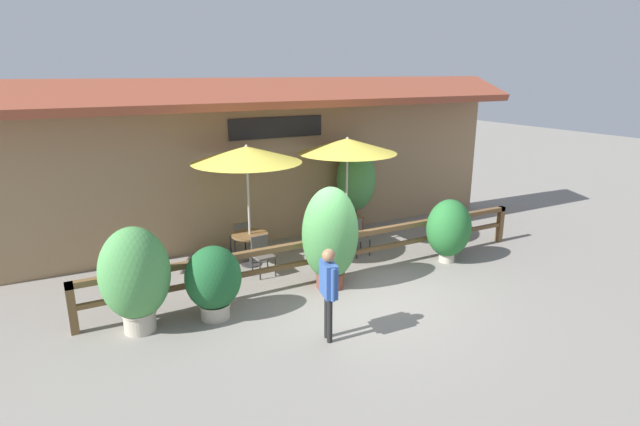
{
  "coord_description": "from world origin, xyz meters",
  "views": [
    {
      "loc": [
        -5.09,
        -7.78,
        4.38
      ],
      "look_at": [
        0.0,
        1.61,
        1.34
      ],
      "focal_mm": 28.0,
      "sensor_mm": 36.0,
      "label": 1
    }
  ],
  "objects_px": {
    "chair_middle_wallside": "(335,221)",
    "potted_plant_entrance_palm": "(330,236)",
    "patio_umbrella_middle": "(347,146)",
    "dining_table_near": "(250,240)",
    "dining_table_middle": "(346,223)",
    "potted_plant_small_flowering": "(213,280)",
    "potted_plant_corner_fern": "(356,181)",
    "pedestrian": "(328,283)",
    "potted_plant_broad_leaf": "(135,276)",
    "patio_umbrella_near": "(247,155)",
    "chair_middle_streetside": "(358,235)",
    "chair_near_wallside": "(241,237)",
    "potted_plant_tall_tropical": "(449,229)",
    "chair_near_streetside": "(262,253)"
  },
  "relations": [
    {
      "from": "potted_plant_broad_leaf",
      "to": "pedestrian",
      "type": "xyz_separation_m",
      "value": [
        2.74,
        -1.84,
        0.02
      ]
    },
    {
      "from": "dining_table_middle",
      "to": "potted_plant_small_flowering",
      "type": "relative_size",
      "value": 0.61
    },
    {
      "from": "patio_umbrella_near",
      "to": "chair_near_wallside",
      "type": "distance_m",
      "value": 2.22
    },
    {
      "from": "chair_near_wallside",
      "to": "chair_middle_streetside",
      "type": "xyz_separation_m",
      "value": [
        2.57,
        -1.27,
        0.0
      ]
    },
    {
      "from": "chair_near_streetside",
      "to": "chair_near_wallside",
      "type": "relative_size",
      "value": 1.0
    },
    {
      "from": "patio_umbrella_near",
      "to": "chair_middle_streetside",
      "type": "distance_m",
      "value": 3.38
    },
    {
      "from": "dining_table_near",
      "to": "pedestrian",
      "type": "relative_size",
      "value": 0.52
    },
    {
      "from": "patio_umbrella_near",
      "to": "dining_table_near",
      "type": "height_order",
      "value": "patio_umbrella_near"
    },
    {
      "from": "chair_near_streetside",
      "to": "potted_plant_small_flowering",
      "type": "xyz_separation_m",
      "value": [
        -1.54,
        -1.49,
        0.25
      ]
    },
    {
      "from": "chair_near_streetside",
      "to": "dining_table_middle",
      "type": "relative_size",
      "value": 1.03
    },
    {
      "from": "dining_table_middle",
      "to": "potted_plant_small_flowering",
      "type": "distance_m",
      "value": 4.73
    },
    {
      "from": "dining_table_near",
      "to": "potted_plant_entrance_palm",
      "type": "xyz_separation_m",
      "value": [
        1.01,
        -1.98,
        0.52
      ]
    },
    {
      "from": "potted_plant_broad_leaf",
      "to": "pedestrian",
      "type": "relative_size",
      "value": 1.16
    },
    {
      "from": "chair_middle_streetside",
      "to": "patio_umbrella_near",
      "type": "bearing_deg",
      "value": 164.3
    },
    {
      "from": "potted_plant_tall_tropical",
      "to": "potted_plant_entrance_palm",
      "type": "bearing_deg",
      "value": 179.0
    },
    {
      "from": "potted_plant_broad_leaf",
      "to": "pedestrian",
      "type": "distance_m",
      "value": 3.3
    },
    {
      "from": "patio_umbrella_middle",
      "to": "chair_middle_wallside",
      "type": "height_order",
      "value": "patio_umbrella_middle"
    },
    {
      "from": "chair_middle_wallside",
      "to": "potted_plant_broad_leaf",
      "type": "height_order",
      "value": "potted_plant_broad_leaf"
    },
    {
      "from": "chair_near_wallside",
      "to": "potted_plant_small_flowering",
      "type": "relative_size",
      "value": 0.63
    },
    {
      "from": "potted_plant_entrance_palm",
      "to": "potted_plant_small_flowering",
      "type": "relative_size",
      "value": 1.56
    },
    {
      "from": "dining_table_middle",
      "to": "potted_plant_broad_leaf",
      "type": "bearing_deg",
      "value": -159.3
    },
    {
      "from": "dining_table_near",
      "to": "potted_plant_tall_tropical",
      "type": "bearing_deg",
      "value": -25.87
    },
    {
      "from": "chair_near_streetside",
      "to": "potted_plant_broad_leaf",
      "type": "relative_size",
      "value": 0.46
    },
    {
      "from": "patio_umbrella_near",
      "to": "chair_near_wallside",
      "type": "bearing_deg",
      "value": 89.88
    },
    {
      "from": "dining_table_near",
      "to": "patio_umbrella_middle",
      "type": "bearing_deg",
      "value": 1.5
    },
    {
      "from": "dining_table_near",
      "to": "potted_plant_corner_fern",
      "type": "xyz_separation_m",
      "value": [
        3.48,
        0.93,
        0.85
      ]
    },
    {
      "from": "potted_plant_broad_leaf",
      "to": "potted_plant_corner_fern",
      "type": "distance_m",
      "value": 6.96
    },
    {
      "from": "patio_umbrella_middle",
      "to": "potted_plant_small_flowering",
      "type": "distance_m",
      "value": 5.08
    },
    {
      "from": "chair_near_wallside",
      "to": "patio_umbrella_middle",
      "type": "height_order",
      "value": "patio_umbrella_middle"
    },
    {
      "from": "patio_umbrella_near",
      "to": "potted_plant_tall_tropical",
      "type": "xyz_separation_m",
      "value": [
        4.19,
        -2.03,
        -1.79
      ]
    },
    {
      "from": "potted_plant_tall_tropical",
      "to": "pedestrian",
      "type": "relative_size",
      "value": 0.93
    },
    {
      "from": "potted_plant_corner_fern",
      "to": "pedestrian",
      "type": "distance_m",
      "value": 5.96
    },
    {
      "from": "patio_umbrella_near",
      "to": "chair_middle_wallside",
      "type": "height_order",
      "value": "patio_umbrella_near"
    },
    {
      "from": "dining_table_middle",
      "to": "pedestrian",
      "type": "bearing_deg",
      "value": -124.91
    },
    {
      "from": "chair_middle_wallside",
      "to": "potted_plant_entrance_palm",
      "type": "distance_m",
      "value": 3.26
    },
    {
      "from": "potted_plant_broad_leaf",
      "to": "patio_umbrella_near",
      "type": "bearing_deg",
      "value": 35.34
    },
    {
      "from": "potted_plant_entrance_palm",
      "to": "potted_plant_broad_leaf",
      "type": "xyz_separation_m",
      "value": [
        -3.83,
        -0.02,
        -0.1
      ]
    },
    {
      "from": "patio_umbrella_middle",
      "to": "potted_plant_corner_fern",
      "type": "bearing_deg",
      "value": 46.26
    },
    {
      "from": "patio_umbrella_middle",
      "to": "potted_plant_entrance_palm",
      "type": "relative_size",
      "value": 1.31
    },
    {
      "from": "patio_umbrella_near",
      "to": "chair_middle_streetside",
      "type": "height_order",
      "value": "patio_umbrella_near"
    },
    {
      "from": "chair_middle_wallside",
      "to": "patio_umbrella_middle",
      "type": "bearing_deg",
      "value": 80.63
    },
    {
      "from": "patio_umbrella_near",
      "to": "patio_umbrella_middle",
      "type": "bearing_deg",
      "value": 1.5
    },
    {
      "from": "dining_table_near",
      "to": "potted_plant_corner_fern",
      "type": "bearing_deg",
      "value": 15.04
    },
    {
      "from": "chair_middle_streetside",
      "to": "potted_plant_entrance_palm",
      "type": "relative_size",
      "value": 0.4
    },
    {
      "from": "dining_table_middle",
      "to": "potted_plant_small_flowering",
      "type": "height_order",
      "value": "potted_plant_small_flowering"
    },
    {
      "from": "patio_umbrella_near",
      "to": "dining_table_middle",
      "type": "relative_size",
      "value": 3.33
    },
    {
      "from": "pedestrian",
      "to": "patio_umbrella_middle",
      "type": "bearing_deg",
      "value": -22.86
    },
    {
      "from": "potted_plant_corner_fern",
      "to": "pedestrian",
      "type": "xyz_separation_m",
      "value": [
        -3.55,
        -4.77,
        -0.41
      ]
    },
    {
      "from": "chair_near_wallside",
      "to": "chair_middle_wallside",
      "type": "relative_size",
      "value": 1.0
    },
    {
      "from": "patio_umbrella_middle",
      "to": "potted_plant_entrance_palm",
      "type": "bearing_deg",
      "value": -128.69
    }
  ]
}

